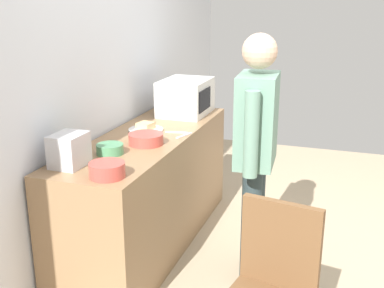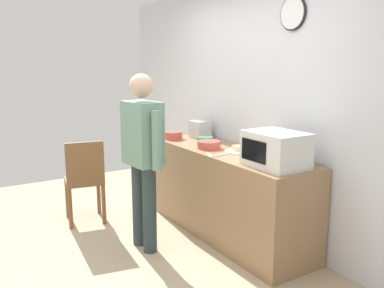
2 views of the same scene
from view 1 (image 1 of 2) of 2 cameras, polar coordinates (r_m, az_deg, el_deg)
name	(u,v)px [view 1 (image 1 of 2)]	position (r m, az deg, el deg)	size (l,w,h in m)	color
ground_plane	(306,273)	(3.60, 13.41, -14.71)	(6.00, 6.00, 0.00)	tan
back_wall	(96,78)	(3.61, -11.34, 7.73)	(5.40, 0.13, 2.60)	silver
kitchen_counter	(149,190)	(3.71, -5.16, -5.54)	(2.03, 0.62, 0.89)	#93704C
microwave	(186,97)	(4.15, -0.75, 5.65)	(0.50, 0.39, 0.30)	silver
sandwich_plate	(146,128)	(3.66, -5.55, 1.88)	(0.27, 0.27, 0.07)	white
salad_bowl	(107,170)	(2.75, -10.10, -3.06)	(0.21, 0.21, 0.09)	#C64C42
cereal_bowl	(110,149)	(3.15, -9.77, -0.60)	(0.18, 0.18, 0.07)	#4C8E60
mixing_bowl	(146,139)	(3.32, -5.52, 0.61)	(0.24, 0.24, 0.08)	#C64C42
toaster	(69,150)	(2.96, -14.46, -0.71)	(0.22, 0.18, 0.20)	silver
fork_utensil	(184,135)	(3.51, -0.95, 1.03)	(0.17, 0.02, 0.01)	silver
spoon_utensil	(176,132)	(3.59, -1.87, 1.41)	(0.17, 0.02, 0.01)	silver
person_standing	(256,142)	(3.11, 7.65, 0.20)	(0.59, 0.27, 1.67)	#2A383B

